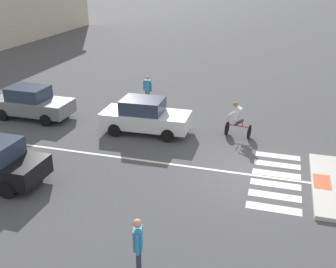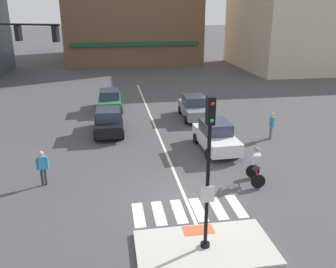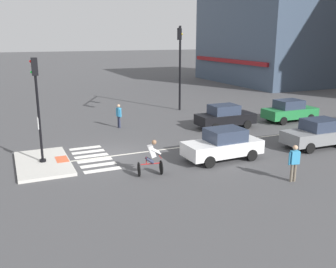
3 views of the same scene
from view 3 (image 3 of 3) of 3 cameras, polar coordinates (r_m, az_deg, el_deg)
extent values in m
plane|color=#474749|center=(20.45, -8.82, -3.31)|extent=(300.00, 300.00, 0.00)
cube|color=beige|center=(19.89, -18.44, -4.20)|extent=(4.62, 2.56, 0.15)
cube|color=#DB5B38|center=(19.96, -15.81, -3.69)|extent=(1.10, 0.60, 0.01)
cylinder|color=black|center=(19.85, -18.47, -3.83)|extent=(0.32, 0.32, 0.12)
cylinder|color=black|center=(19.31, -18.97, 2.22)|extent=(0.12, 0.12, 4.16)
cube|color=white|center=(19.35, -19.14, 1.59)|extent=(0.44, 0.03, 0.56)
cube|color=black|center=(18.97, -19.60, 9.61)|extent=(0.24, 0.28, 0.84)
sphere|color=red|center=(18.94, -20.16, 10.32)|extent=(0.12, 0.12, 0.12)
sphere|color=green|center=(18.98, -20.02, 8.82)|extent=(0.12, 0.12, 0.12)
cube|color=silver|center=(22.14, -12.45, -2.08)|extent=(0.44, 1.80, 0.01)
cube|color=silver|center=(21.38, -12.01, -2.66)|extent=(0.44, 1.80, 0.01)
cube|color=silver|center=(20.63, -11.55, -3.27)|extent=(0.44, 1.80, 0.01)
cube|color=silver|center=(19.88, -11.04, -3.93)|extent=(0.44, 1.80, 0.01)
cube|color=silver|center=(19.13, -10.50, -4.64)|extent=(0.44, 1.80, 0.01)
cube|color=silver|center=(18.39, -9.91, -5.41)|extent=(0.44, 1.80, 0.01)
cube|color=silver|center=(24.75, 14.16, -0.42)|extent=(0.14, 28.00, 0.01)
cylinder|color=black|center=(32.42, 1.82, 9.84)|extent=(0.18, 0.18, 7.09)
cylinder|color=black|center=(29.48, 1.81, 15.77)|extent=(5.16, 2.60, 0.11)
cube|color=black|center=(29.18, 1.80, 14.90)|extent=(0.37, 0.38, 0.80)
sphere|color=gold|center=(29.18, 2.14, 14.90)|extent=(0.12, 0.12, 0.12)
cube|color=black|center=(26.91, 1.74, 14.93)|extent=(0.37, 0.38, 0.80)
sphere|color=gold|center=(26.91, 2.11, 14.93)|extent=(0.12, 0.12, 0.12)
cube|color=#3D4C60|center=(55.89, 16.09, 14.16)|extent=(18.69, 15.21, 12.68)
cube|color=maroon|center=(51.43, 9.02, 10.93)|extent=(16.82, 0.30, 0.50)
cube|color=black|center=(26.57, 8.69, 2.31)|extent=(1.74, 4.12, 0.70)
cube|color=#2D384C|center=(26.36, 8.47, 3.71)|extent=(1.50, 1.92, 0.64)
cylinder|color=black|center=(28.00, 9.99, 2.15)|extent=(0.19, 0.60, 0.60)
cylinder|color=black|center=(26.66, 11.93, 1.43)|extent=(0.19, 0.60, 0.60)
cylinder|color=black|center=(26.72, 5.41, 1.71)|extent=(0.19, 0.60, 0.60)
cylinder|color=black|center=(25.31, 7.19, 0.93)|extent=(0.19, 0.60, 0.60)
cube|color=slate|center=(23.33, 21.72, -0.29)|extent=(1.79, 4.13, 0.70)
cube|color=#2D384C|center=(23.29, 22.14, 1.34)|extent=(1.52, 1.93, 0.64)
cylinder|color=black|center=(21.99, 20.74, -2.02)|extent=(0.19, 0.60, 0.60)
cylinder|color=black|center=(23.17, 17.96, -0.95)|extent=(0.19, 0.60, 0.60)
cylinder|color=black|center=(24.86, 22.44, -0.33)|extent=(0.19, 0.60, 0.60)
cube|color=white|center=(19.66, 8.24, -2.04)|extent=(1.81, 4.15, 0.70)
cube|color=#2D384C|center=(19.56, 8.68, -0.10)|extent=(1.53, 1.94, 0.64)
cylinder|color=black|center=(18.44, 6.31, -4.25)|extent=(0.20, 0.60, 0.60)
cylinder|color=black|center=(19.80, 3.80, -2.85)|extent=(0.20, 0.60, 0.60)
cylinder|color=black|center=(19.83, 12.60, -3.16)|extent=(0.20, 0.60, 0.60)
cylinder|color=black|center=(21.11, 9.85, -1.93)|extent=(0.20, 0.60, 0.60)
cube|color=#237A3D|center=(29.79, 18.00, 3.08)|extent=(1.74, 4.11, 0.70)
cube|color=#2D384C|center=(29.57, 17.88, 4.34)|extent=(1.50, 1.91, 0.64)
cylinder|color=black|center=(31.30, 18.72, 2.90)|extent=(0.19, 0.60, 0.60)
cylinder|color=black|center=(30.11, 20.81, 2.28)|extent=(0.19, 0.60, 0.60)
cylinder|color=black|center=(29.68, 15.04, 2.57)|extent=(0.19, 0.60, 0.60)
cylinder|color=black|center=(28.42, 17.10, 1.90)|extent=(0.19, 0.60, 0.60)
cylinder|color=black|center=(17.51, -1.04, -5.09)|extent=(0.66, 0.14, 0.66)
cylinder|color=black|center=(17.31, -4.43, -5.37)|extent=(0.66, 0.14, 0.66)
cylinder|color=#B21E1E|center=(17.33, -2.73, -4.55)|extent=(0.19, 0.89, 0.05)
cylinder|color=#B21E1E|center=(17.23, -3.32, -4.03)|extent=(0.04, 0.04, 0.30)
cylinder|color=#B21E1E|center=(17.33, -1.20, -3.48)|extent=(0.44, 0.10, 0.04)
cylinder|color=#2D334C|center=(17.34, -2.86, -3.91)|extent=(0.18, 0.41, 0.33)
cylinder|color=#2D334C|center=(17.19, -2.75, -4.07)|extent=(0.18, 0.41, 0.33)
cube|color=silver|center=(17.15, -2.49, -2.60)|extent=(0.40, 0.43, 0.60)
sphere|color=#936B4C|center=(17.06, -2.11, -1.25)|extent=(0.22, 0.22, 0.22)
cylinder|color=silver|center=(17.34, -2.03, -2.40)|extent=(0.15, 0.46, 0.31)
cylinder|color=silver|center=(17.04, -1.79, -2.71)|extent=(0.15, 0.46, 0.31)
cylinder|color=#2D334C|center=(26.49, -7.35, 1.79)|extent=(0.12, 0.12, 0.82)
cylinder|color=#2D334C|center=(26.63, -7.53, 1.85)|extent=(0.12, 0.12, 0.82)
cube|color=#338CBF|center=(26.41, -7.49, 3.32)|extent=(0.41, 0.31, 0.60)
cylinder|color=#338CBF|center=(26.23, -7.22, 3.14)|extent=(0.09, 0.09, 0.56)
cylinder|color=#338CBF|center=(26.61, -7.75, 3.29)|extent=(0.09, 0.09, 0.56)
sphere|color=tan|center=(26.33, -7.52, 4.26)|extent=(0.22, 0.22, 0.22)
cylinder|color=#6B6051|center=(17.56, 18.68, -5.55)|extent=(0.12, 0.12, 0.82)
cylinder|color=#6B6051|center=(17.48, 18.23, -5.61)|extent=(0.12, 0.12, 0.82)
cube|color=#338CBF|center=(17.30, 18.64, -3.37)|extent=(0.28, 0.40, 0.60)
cylinder|color=#338CBF|center=(17.43, 19.28, -3.46)|extent=(0.09, 0.09, 0.56)
cylinder|color=#338CBF|center=(17.20, 17.97, -3.59)|extent=(0.09, 0.09, 0.56)
sphere|color=tan|center=(17.17, 18.76, -1.97)|extent=(0.22, 0.22, 0.22)
camera|label=1|loc=(32.71, -16.94, 15.99)|focal=42.52mm
camera|label=2|loc=(23.35, -46.33, 13.90)|focal=38.56mm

